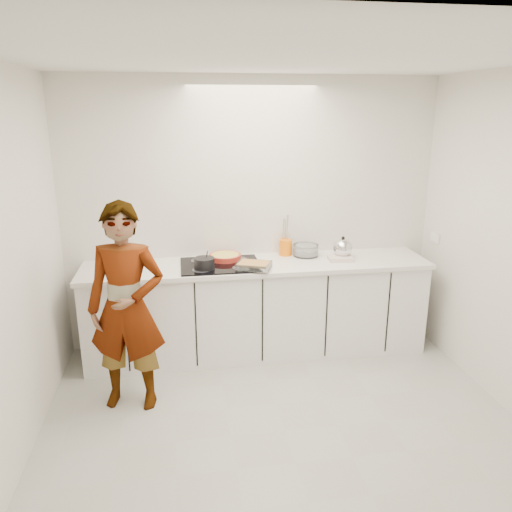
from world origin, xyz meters
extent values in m
cube|color=#ACADA7|center=(0.00, 0.00, 0.00)|extent=(3.60, 3.20, 0.00)
cube|color=white|center=(0.00, 0.00, 2.60)|extent=(3.60, 3.20, 0.00)
cube|color=silver|center=(0.00, 1.60, 1.30)|extent=(3.60, 0.00, 2.60)
cube|color=silver|center=(0.00, -1.60, 1.30)|extent=(3.60, 0.00, 2.60)
cube|color=silver|center=(-1.80, 0.00, 1.30)|extent=(0.00, 3.20, 2.60)
cube|color=white|center=(1.79, 1.33, 1.07)|extent=(0.02, 0.15, 0.09)
cube|color=white|center=(0.00, 1.28, 0.43)|extent=(3.20, 0.58, 0.87)
cube|color=white|center=(0.00, 1.28, 0.89)|extent=(3.24, 0.64, 0.04)
cube|color=black|center=(-0.35, 1.26, 0.92)|extent=(0.72, 0.54, 0.01)
cylinder|color=#BA3123|center=(-0.29, 1.40, 0.95)|extent=(0.39, 0.39, 0.05)
cylinder|color=#E1C94A|center=(-0.29, 1.40, 0.97)|extent=(0.34, 0.34, 0.01)
cylinder|color=black|center=(-0.50, 1.14, 0.98)|extent=(0.21, 0.21, 0.10)
cylinder|color=silver|center=(-0.48, 1.16, 1.02)|extent=(0.04, 0.07, 0.16)
cube|color=silver|center=(-0.06, 1.08, 0.95)|extent=(0.35, 0.31, 0.05)
cube|color=tan|center=(-0.06, 1.08, 0.97)|extent=(0.31, 0.27, 0.02)
cylinder|color=silver|center=(0.50, 1.44, 0.97)|extent=(0.26, 0.26, 0.11)
cylinder|color=white|center=(0.50, 1.44, 0.95)|extent=(0.22, 0.22, 0.05)
cube|color=white|center=(0.79, 1.25, 0.93)|extent=(0.24, 0.19, 0.04)
cylinder|color=black|center=(0.83, 1.31, 0.92)|extent=(0.23, 0.23, 0.02)
sphere|color=silver|center=(0.83, 1.31, 1.01)|extent=(0.22, 0.22, 0.19)
sphere|color=black|center=(0.83, 1.31, 1.11)|extent=(0.04, 0.04, 0.03)
cylinder|color=orange|center=(0.31, 1.50, 0.99)|extent=(0.16, 0.16, 0.16)
imported|color=white|center=(-1.14, 0.56, 0.83)|extent=(0.67, 0.50, 1.65)
camera|label=1|loc=(-0.70, -3.11, 2.31)|focal=35.00mm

